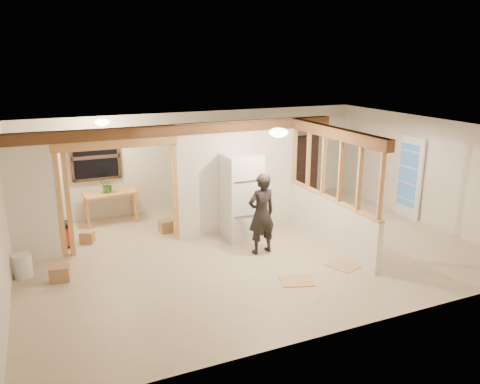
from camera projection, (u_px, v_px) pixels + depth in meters
name	position (u px, v px, depth m)	size (l,w,h in m)	color
floor	(252.00, 249.00, 9.66)	(9.00, 6.50, 0.01)	#C7B594
ceiling	(252.00, 129.00, 8.97)	(9.00, 6.50, 0.01)	white
wall_back	(199.00, 160.00, 12.18)	(9.00, 0.01, 2.50)	silver
wall_front	(351.00, 250.00, 6.45)	(9.00, 0.01, 2.50)	silver
wall_left	(1.00, 221.00, 7.59)	(0.01, 6.50, 2.50)	silver
wall_right	(424.00, 170.00, 11.04)	(0.01, 6.50, 2.50)	silver
partition_left_stub	(31.00, 199.00, 8.82)	(0.90, 0.12, 2.50)	silver
partition_center	(237.00, 177.00, 10.45)	(2.80, 0.12, 2.50)	silver
doorway_frame	(120.00, 196.00, 9.49)	(2.46, 0.14, 2.20)	tan
header_beam_back	(184.00, 129.00, 9.68)	(7.00, 0.18, 0.22)	brown
header_beam_right	(334.00, 133.00, 9.27)	(0.18, 3.30, 0.22)	brown
pony_wall	(329.00, 222.00, 9.78)	(0.12, 3.20, 1.00)	silver
stud_partition	(332.00, 168.00, 9.46)	(0.14, 3.20, 1.32)	tan
window_back	(96.00, 157.00, 11.03)	(1.12, 0.10, 1.10)	black
french_door	(409.00, 177.00, 11.43)	(0.12, 0.86, 2.00)	white
ceiling_dome_main	(279.00, 132.00, 8.65)	(0.36, 0.36, 0.16)	#FFEABF
ceiling_dome_util	(102.00, 122.00, 10.04)	(0.32, 0.32, 0.14)	#FFEABF
hanging_bulb	(133.00, 139.00, 9.70)	(0.07, 0.07, 0.07)	#FFD88C
refrigerator	(241.00, 196.00, 10.13)	(0.76, 0.74, 1.84)	white
woman	(262.00, 214.00, 9.29)	(0.60, 0.40, 1.65)	black
work_table	(111.00, 207.00, 11.15)	(1.20, 0.60, 0.75)	tan
potted_plant	(108.00, 185.00, 10.94)	(0.35, 0.30, 0.39)	#307231
shop_vac	(63.00, 235.00, 9.73)	(0.41, 0.41, 0.54)	#B42116
bookshelf	(302.00, 166.00, 13.25)	(0.85, 0.28, 1.70)	black
bucket	(23.00, 265.00, 8.42)	(0.33, 0.33, 0.42)	silver
box_util_a	(166.00, 226.00, 10.61)	(0.31, 0.27, 0.27)	#AB7E52
box_util_b	(87.00, 237.00, 10.00)	(0.27, 0.27, 0.25)	#AB7E52
box_front	(60.00, 274.00, 8.27)	(0.34, 0.27, 0.27)	#AB7E52
floor_panel_near	(344.00, 265.00, 8.91)	(0.54, 0.54, 0.02)	tan
floor_panel_far	(297.00, 281.00, 8.28)	(0.57, 0.46, 0.02)	tan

